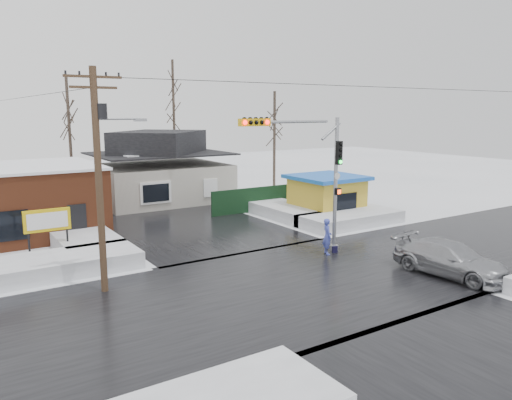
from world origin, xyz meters
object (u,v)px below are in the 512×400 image
utility_pole (100,168)px  car (450,259)px  pedestrian (327,237)px  marquee_sign (47,222)px  kiosk (327,195)px  traffic_signal (313,167)px

utility_pole → car: (13.56, -6.42, -4.35)m
pedestrian → car: pedestrian is taller
utility_pole → marquee_sign: utility_pole is taller
marquee_sign → pedestrian: size_ratio=1.36×
pedestrian → marquee_sign: bearing=82.0°
car → kiosk: bearing=67.5°
traffic_signal → kiosk: size_ratio=1.52×
pedestrian → kiosk: bearing=-19.3°
kiosk → pedestrian: kiosk is taller
utility_pole → marquee_sign: (-1.07, 5.99, -3.19)m
traffic_signal → car: (3.19, -5.89, -3.78)m
car → utility_pole: bearing=148.8°
utility_pole → kiosk: bearing=20.4°
marquee_sign → car: 19.22m
traffic_signal → utility_pole: bearing=177.1°
traffic_signal → marquee_sign: (-11.43, 6.53, -2.62)m
utility_pole → pedestrian: 11.93m
utility_pole → kiosk: size_ratio=1.96×
kiosk → pedestrian: bearing=-130.6°
marquee_sign → car: bearing=-40.3°
kiosk → marquee_sign: bearing=-178.4°
kiosk → traffic_signal: bearing=-135.2°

